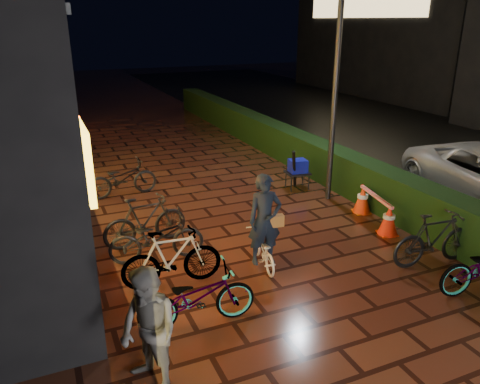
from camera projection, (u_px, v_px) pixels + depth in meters
name	position (u px, v px, depth m)	size (l,w,h in m)	color
ground	(348.00, 317.00, 7.11)	(80.00, 80.00, 0.00)	#381911
hedge	(286.00, 143.00, 15.05)	(0.70, 20.00, 1.00)	black
bystander_person	(149.00, 331.00, 5.48)	(0.79, 0.61, 1.62)	slate
lamp_post_hedge	(335.00, 86.00, 10.87)	(0.48, 0.14, 5.07)	black
lamp_post_sf	(71.00, 81.00, 13.56)	(0.45, 0.19, 4.69)	black
cyclist	(264.00, 234.00, 8.33)	(0.67, 1.29, 1.78)	silver
traffic_barrier	(375.00, 209.00, 10.30)	(0.66, 1.61, 0.65)	#FF260D
cart_assembly	(297.00, 168.00, 12.28)	(0.70, 0.63, 1.15)	black
parked_bikes_storefront	(154.00, 231.00, 8.88)	(1.86, 6.64, 1.02)	black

